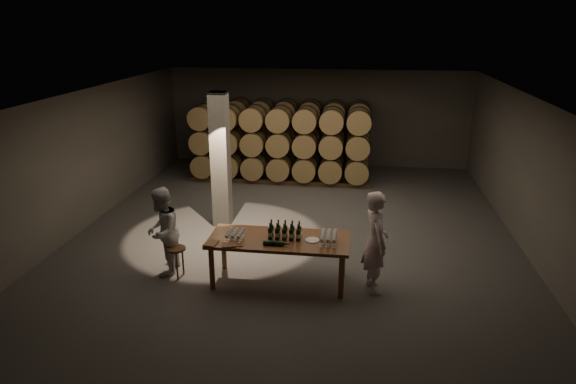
# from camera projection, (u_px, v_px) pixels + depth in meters

# --- Properties ---
(room) EXTENTS (12.00, 12.00, 12.00)m
(room) POSITION_uv_depth(u_px,v_px,m) (221.00, 160.00, 12.01)
(room) COLOR #555250
(room) RESTS_ON ground
(tasting_table) EXTENTS (2.60, 1.10, 0.90)m
(tasting_table) POSITION_uv_depth(u_px,v_px,m) (279.00, 244.00, 9.50)
(tasting_table) COLOR brown
(tasting_table) RESTS_ON ground
(barrel_stack_back) EXTENTS (5.48, 0.95, 2.31)m
(barrel_stack_back) POSITION_uv_depth(u_px,v_px,m) (286.00, 134.00, 16.73)
(barrel_stack_back) COLOR #51341C
(barrel_stack_back) RESTS_ON ground
(barrel_stack_front) EXTENTS (5.48, 0.95, 2.31)m
(barrel_stack_front) POSITION_uv_depth(u_px,v_px,m) (280.00, 143.00, 15.41)
(barrel_stack_front) COLOR #51341C
(barrel_stack_front) RESTS_ON ground
(bottle_cluster) EXTENTS (0.60, 0.23, 0.33)m
(bottle_cluster) POSITION_uv_depth(u_px,v_px,m) (285.00, 233.00, 9.43)
(bottle_cluster) COLOR black
(bottle_cluster) RESTS_ON tasting_table
(lying_bottles) EXTENTS (0.47, 0.08, 0.08)m
(lying_bottles) POSITION_uv_depth(u_px,v_px,m) (274.00, 243.00, 9.16)
(lying_bottles) COLOR black
(lying_bottles) RESTS_ON tasting_table
(glass_cluster_left) EXTENTS (0.30, 0.41, 0.16)m
(glass_cluster_left) POSITION_uv_depth(u_px,v_px,m) (235.00, 233.00, 9.41)
(glass_cluster_left) COLOR silver
(glass_cluster_left) RESTS_ON tasting_table
(glass_cluster_right) EXTENTS (0.31, 0.53, 0.18)m
(glass_cluster_right) POSITION_uv_depth(u_px,v_px,m) (329.00, 236.00, 9.27)
(glass_cluster_right) COLOR silver
(glass_cluster_right) RESTS_ON tasting_table
(plate) EXTENTS (0.26, 0.26, 0.02)m
(plate) POSITION_uv_depth(u_px,v_px,m) (312.00, 240.00, 9.38)
(plate) COLOR white
(plate) RESTS_ON tasting_table
(notebook_near) EXTENTS (0.30, 0.27, 0.03)m
(notebook_near) POSITION_uv_depth(u_px,v_px,m) (229.00, 245.00, 9.15)
(notebook_near) COLOR brown
(notebook_near) RESTS_ON tasting_table
(notebook_corner) EXTENTS (0.24, 0.29, 0.02)m
(notebook_corner) POSITION_uv_depth(u_px,v_px,m) (211.00, 243.00, 9.23)
(notebook_corner) COLOR brown
(notebook_corner) RESTS_ON tasting_table
(pen) EXTENTS (0.13, 0.02, 0.01)m
(pen) POSITION_uv_depth(u_px,v_px,m) (240.00, 246.00, 9.13)
(pen) COLOR black
(pen) RESTS_ON tasting_table
(stool) EXTENTS (0.36, 0.36, 0.60)m
(stool) POSITION_uv_depth(u_px,v_px,m) (177.00, 253.00, 9.83)
(stool) COLOR #51341C
(stool) RESTS_ON ground
(person_man) EXTENTS (0.63, 0.80, 1.91)m
(person_man) POSITION_uv_depth(u_px,v_px,m) (375.00, 242.00, 9.19)
(person_man) COLOR silver
(person_man) RESTS_ON ground
(person_woman) EXTENTS (0.72, 0.90, 1.74)m
(person_woman) POSITION_uv_depth(u_px,v_px,m) (162.00, 232.00, 9.84)
(person_woman) COLOR silver
(person_woman) RESTS_ON ground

